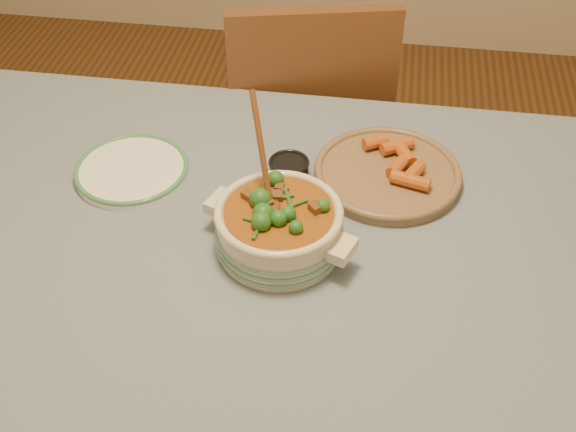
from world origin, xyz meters
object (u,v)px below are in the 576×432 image
Objects in this scene: stew_casserole at (279,225)px; chair_far at (307,123)px; white_plate at (132,170)px; dining_table at (227,265)px; fried_plate at (388,171)px; condiment_bowl at (289,168)px.

chair_far is (-0.04, 0.74, -0.28)m from stew_casserole.
stew_casserole is at bearing -26.61° from white_plate.
chair_far is (0.08, 0.72, -0.12)m from dining_table.
chair_far is at bearing 59.98° from white_plate.
white_plate is 0.57m from fried_plate.
dining_table is at bearing 70.36° from chair_far.
dining_table is 0.41m from fried_plate.
fried_plate is (0.32, 0.23, 0.11)m from dining_table.
chair_far reaches higher than fried_plate.
dining_table is 14.62× the size of condiment_bowl.
condiment_bowl is at bearing 6.45° from white_plate.
chair_far is (-0.03, 0.52, -0.24)m from condiment_bowl.
fried_plate reaches higher than white_plate.
dining_table is 5.42× the size of white_plate.
fried_plate is (0.22, 0.03, -0.00)m from condiment_bowl.
stew_casserole is 0.41m from white_plate.
stew_casserole reaches higher than white_plate.
condiment_bowl is 0.34× the size of fried_plate.
fried_plate reaches higher than dining_table.
stew_casserole is 0.79m from chair_far.
dining_table is 4.91× the size of fried_plate.
chair_far reaches higher than white_plate.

